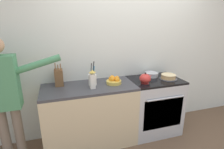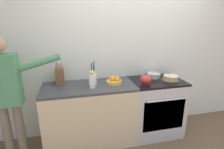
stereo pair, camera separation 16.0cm
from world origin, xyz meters
name	(u,v)px [view 2 (the right image)]	position (x,y,z in m)	size (l,w,h in m)	color
ground_plane	(142,145)	(0.00, 0.00, 0.00)	(16.00, 16.00, 0.00)	brown
wall_back	(131,52)	(0.00, 0.61, 1.30)	(8.00, 0.04, 2.60)	silver
counter_cabinet	(90,114)	(-0.72, 0.30, 0.45)	(1.29, 0.59, 0.90)	beige
stove_range	(155,107)	(0.32, 0.29, 0.45)	(0.79, 0.63, 0.90)	#B7BABF
layer_cake	(171,78)	(0.52, 0.24, 0.94)	(0.27, 0.27, 0.08)	#4C4C51
tea_kettle	(146,79)	(0.09, 0.18, 0.97)	(0.20, 0.17, 0.16)	red
mixing_bowl	(153,75)	(0.33, 0.43, 0.94)	(0.23, 0.23, 0.07)	#B7BABF
knife_block	(60,76)	(-1.11, 0.46, 1.02)	(0.11, 0.16, 0.32)	brown
utensil_crock	(93,79)	(-0.66, 0.34, 0.99)	(0.11, 0.11, 0.34)	silver
fruit_bowl	(114,80)	(-0.35, 0.31, 0.95)	(0.22, 0.22, 0.11)	gold
milk_carton	(92,79)	(-0.68, 0.21, 1.02)	(0.07, 0.07, 0.25)	white
person_baker	(7,90)	(-1.72, 0.21, 0.96)	(0.92, 0.20, 1.61)	#7A6B5B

